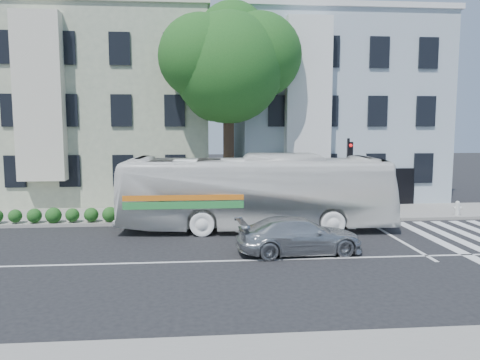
{
  "coord_description": "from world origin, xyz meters",
  "views": [
    {
      "loc": [
        -1.53,
        -15.53,
        4.61
      ],
      "look_at": [
        0.13,
        3.31,
        2.4
      ],
      "focal_mm": 35.0,
      "sensor_mm": 36.0,
      "label": 1
    }
  ],
  "objects": [
    {
      "name": "ground",
      "position": [
        0.0,
        0.0,
        0.0
      ],
      "size": [
        120.0,
        120.0,
        0.0
      ],
      "primitive_type": "plane",
      "color": "black",
      "rests_on": "ground"
    },
    {
      "name": "sidewalk_far",
      "position": [
        0.0,
        8.0,
        0.07
      ],
      "size": [
        80.0,
        4.0,
        0.15
      ],
      "primitive_type": "cube",
      "color": "gray",
      "rests_on": "ground"
    },
    {
      "name": "building_left",
      "position": [
        -7.0,
        15.0,
        5.5
      ],
      "size": [
        12.0,
        10.0,
        11.0
      ],
      "primitive_type": "cube",
      "color": "#949D84",
      "rests_on": "ground"
    },
    {
      "name": "building_right",
      "position": [
        7.0,
        15.0,
        5.5
      ],
      "size": [
        12.0,
        10.0,
        11.0
      ],
      "primitive_type": "cube",
      "color": "#A0B5BE",
      "rests_on": "ground"
    },
    {
      "name": "street_tree",
      "position": [
        0.06,
        8.74,
        7.83
      ],
      "size": [
        7.3,
        5.9,
        11.1
      ],
      "color": "#2D2116",
      "rests_on": "ground"
    },
    {
      "name": "bus",
      "position": [
        0.96,
        4.8,
        1.68
      ],
      "size": [
        3.45,
        12.18,
        3.35
      ],
      "primitive_type": "imported",
      "rotation": [
        0.0,
        0.0,
        1.52
      ],
      "color": "white",
      "rests_on": "ground"
    },
    {
      "name": "sedan",
      "position": [
        2.06,
        0.76,
        0.66
      ],
      "size": [
        2.18,
        4.67,
        1.32
      ],
      "primitive_type": "imported",
      "rotation": [
        0.0,
        0.0,
        1.65
      ],
      "color": "#B2B5BA",
      "rests_on": "ground"
    },
    {
      "name": "hedge",
      "position": [
        -7.38,
        6.3,
        0.5
      ],
      "size": [
        8.06,
        4.34,
        0.7
      ],
      "primitive_type": null,
      "rotation": [
        0.0,
        0.0,
        -0.44
      ],
      "color": "#2E581C",
      "rests_on": "sidewalk_far"
    },
    {
      "name": "traffic_signal",
      "position": [
        5.75,
        6.64,
        2.58
      ],
      "size": [
        0.42,
        0.52,
        3.99
      ],
      "rotation": [
        0.0,
        0.0,
        -0.09
      ],
      "color": "black",
      "rests_on": "ground"
    },
    {
      "name": "fire_hydrant",
      "position": [
        11.28,
        6.39,
        0.52
      ],
      "size": [
        0.41,
        0.24,
        0.73
      ],
      "rotation": [
        0.0,
        0.0,
        -0.1
      ],
      "color": "silver",
      "rests_on": "sidewalk_far"
    }
  ]
}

